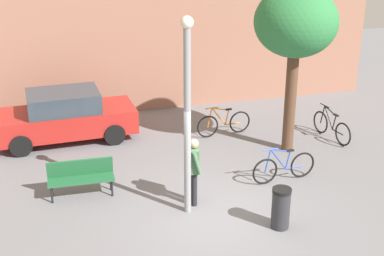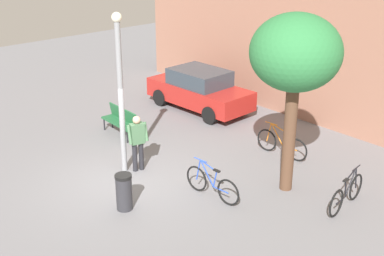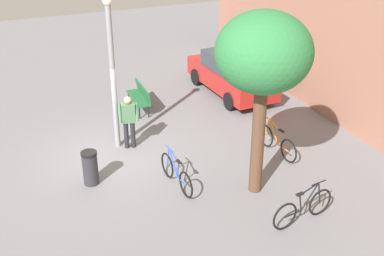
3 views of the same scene
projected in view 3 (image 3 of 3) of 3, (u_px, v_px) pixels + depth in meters
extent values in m
plane|color=slate|center=(115.00, 156.00, 14.70)|extent=(36.00, 36.00, 0.00)
cube|color=#9E6B56|center=(357.00, 26.00, 16.29)|extent=(16.52, 2.00, 6.08)
cylinder|color=gray|center=(113.00, 80.00, 14.30)|extent=(0.16, 0.16, 4.30)
sphere|color=#F2EACC|center=(107.00, 1.00, 13.29)|extent=(0.28, 0.28, 0.28)
cylinder|color=#232328|center=(133.00, 134.00, 15.00)|extent=(0.14, 0.14, 0.85)
cylinder|color=#232328|center=(126.00, 135.00, 14.96)|extent=(0.14, 0.14, 0.85)
cube|color=#47704C|center=(128.00, 113.00, 14.66)|extent=(0.30, 0.44, 0.60)
sphere|color=tan|center=(127.00, 100.00, 14.48)|extent=(0.22, 0.22, 0.22)
cylinder|color=#47704C|center=(137.00, 112.00, 14.64)|extent=(0.24, 0.14, 0.55)
cylinder|color=#47704C|center=(120.00, 113.00, 14.56)|extent=(0.24, 0.14, 0.55)
cube|color=#236038|center=(138.00, 98.00, 17.45)|extent=(1.61, 0.49, 0.06)
cube|color=#236038|center=(143.00, 91.00, 17.40)|extent=(1.60, 0.18, 0.44)
cylinder|color=black|center=(140.00, 113.00, 16.90)|extent=(0.05, 0.05, 0.42)
cylinder|color=black|center=(129.00, 98.00, 18.10)|extent=(0.05, 0.05, 0.42)
cylinder|color=black|center=(149.00, 112.00, 17.01)|extent=(0.05, 0.05, 0.42)
cylinder|color=black|center=(137.00, 96.00, 18.21)|extent=(0.05, 0.05, 0.42)
cylinder|color=brown|center=(258.00, 140.00, 12.42)|extent=(0.33, 0.33, 2.96)
ellipsoid|color=#2E7A40|center=(264.00, 52.00, 11.40)|extent=(2.29, 2.29, 1.95)
torus|color=black|center=(167.00, 165.00, 13.51)|extent=(0.71, 0.11, 0.71)
torus|color=black|center=(186.00, 185.00, 12.64)|extent=(0.71, 0.11, 0.71)
cylinder|color=blue|center=(173.00, 162.00, 13.09)|extent=(0.50, 0.08, 0.64)
cylinder|color=blue|center=(174.00, 155.00, 12.95)|extent=(0.58, 0.09, 0.18)
cylinder|color=blue|center=(178.00, 170.00, 12.90)|extent=(0.14, 0.05, 0.48)
cylinder|color=blue|center=(181.00, 181.00, 12.85)|extent=(0.50, 0.08, 0.04)
cylinder|color=blue|center=(168.00, 157.00, 13.33)|extent=(0.17, 0.05, 0.63)
cube|color=black|center=(179.00, 162.00, 12.74)|extent=(0.21, 0.10, 0.04)
cylinder|color=blue|center=(169.00, 148.00, 13.14)|extent=(0.44, 0.07, 0.03)
torus|color=black|center=(266.00, 135.00, 15.09)|extent=(0.71, 0.12, 0.71)
torus|color=black|center=(289.00, 151.00, 14.23)|extent=(0.71, 0.12, 0.71)
cylinder|color=orange|center=(274.00, 132.00, 14.68)|extent=(0.50, 0.08, 0.64)
cylinder|color=orange|center=(275.00, 125.00, 14.53)|extent=(0.58, 0.09, 0.18)
cylinder|color=orange|center=(279.00, 138.00, 14.49)|extent=(0.14, 0.05, 0.48)
cylinder|color=orange|center=(283.00, 148.00, 14.43)|extent=(0.50, 0.08, 0.04)
cylinder|color=orange|center=(268.00, 128.00, 14.91)|extent=(0.17, 0.05, 0.63)
cube|color=black|center=(281.00, 131.00, 14.33)|extent=(0.21, 0.10, 0.04)
cylinder|color=orange|center=(270.00, 119.00, 14.72)|extent=(0.44, 0.07, 0.03)
torus|color=black|center=(320.00, 202.00, 11.95)|extent=(0.15, 0.71, 0.71)
torus|color=black|center=(285.00, 216.00, 11.44)|extent=(0.15, 0.71, 0.71)
cylinder|color=black|center=(310.00, 197.00, 11.66)|extent=(0.11, 0.50, 0.64)
cylinder|color=black|center=(309.00, 189.00, 11.53)|extent=(0.12, 0.58, 0.18)
cylinder|color=black|center=(300.00, 203.00, 11.56)|extent=(0.05, 0.14, 0.48)
cylinder|color=black|center=(293.00, 214.00, 11.57)|extent=(0.11, 0.50, 0.04)
cylinder|color=black|center=(319.00, 193.00, 11.80)|extent=(0.06, 0.17, 0.63)
cube|color=black|center=(300.00, 194.00, 11.42)|extent=(0.11, 0.21, 0.04)
cylinder|color=black|center=(319.00, 183.00, 11.63)|extent=(0.09, 0.44, 0.03)
cube|color=#AD231E|center=(231.00, 78.00, 18.81)|extent=(4.27, 1.88, 0.70)
cube|color=#333D47|center=(232.00, 62.00, 18.53)|extent=(2.17, 1.65, 0.60)
cylinder|color=black|center=(268.00, 94.00, 18.16)|extent=(0.65, 0.25, 0.64)
cylinder|color=black|center=(230.00, 101.00, 17.54)|extent=(0.65, 0.25, 0.64)
cylinder|color=black|center=(232.00, 71.00, 20.34)|extent=(0.65, 0.25, 0.64)
cylinder|color=black|center=(197.00, 77.00, 19.72)|extent=(0.65, 0.25, 0.64)
cylinder|color=#2D2D33|center=(90.00, 169.00, 13.16)|extent=(0.41, 0.41, 0.88)
cylinder|color=black|center=(89.00, 154.00, 12.95)|extent=(0.43, 0.43, 0.08)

